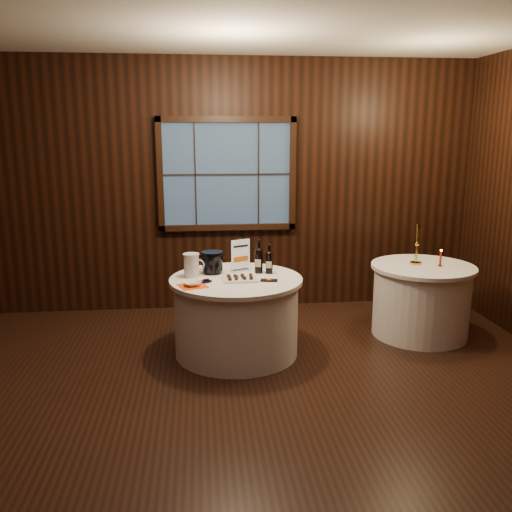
{
  "coord_description": "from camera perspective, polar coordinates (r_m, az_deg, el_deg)",
  "views": [
    {
      "loc": [
        -0.33,
        -4.02,
        2.14
      ],
      "look_at": [
        0.18,
        0.9,
        1.0
      ],
      "focal_mm": 38.0,
      "sensor_mm": 36.0,
      "label": 1
    }
  ],
  "objects": [
    {
      "name": "cracker_bowl",
      "position": [
        4.96,
        -6.7,
        -2.91
      ],
      "size": [
        0.17,
        0.17,
        0.04
      ],
      "primitive_type": "imported",
      "rotation": [
        0.0,
        0.0,
        0.17
      ],
      "color": "white",
      "rests_on": "orange_napkin"
    },
    {
      "name": "grape_bunch",
      "position": [
        5.05,
        -5.21,
        -2.66
      ],
      "size": [
        0.15,
        0.08,
        0.04
      ],
      "rotation": [
        0.0,
        0.0,
        0.28
      ],
      "color": "black",
      "rests_on": "main_table"
    },
    {
      "name": "main_table",
      "position": [
        5.33,
        -2.08,
        -6.29
      ],
      "size": [
        1.28,
        1.28,
        0.77
      ],
      "color": "white",
      "rests_on": "ground"
    },
    {
      "name": "ground",
      "position": [
        4.57,
        -1.15,
        -15.02
      ],
      "size": [
        6.0,
        6.0,
        0.0
      ],
      "primitive_type": "plane",
      "color": "black",
      "rests_on": "ground"
    },
    {
      "name": "red_candle",
      "position": [
        5.94,
        18.85,
        -0.38
      ],
      "size": [
        0.05,
        0.05,
        0.19
      ],
      "color": "gold",
      "rests_on": "side_table"
    },
    {
      "name": "port_bottle_left",
      "position": [
        5.36,
        0.29,
        -0.27
      ],
      "size": [
        0.08,
        0.09,
        0.34
      ],
      "rotation": [
        0.0,
        0.0,
        -0.29
      ],
      "color": "black",
      "rests_on": "main_table"
    },
    {
      "name": "orange_napkin",
      "position": [
        4.97,
        -6.69,
        -3.14
      ],
      "size": [
        0.3,
        0.3,
        0.0
      ],
      "primitive_type": "cube",
      "rotation": [
        0.0,
        0.0,
        0.35
      ],
      "color": "#F44C14",
      "rests_on": "main_table"
    },
    {
      "name": "sign_stand",
      "position": [
        5.44,
        -1.69,
        -0.43
      ],
      "size": [
        0.2,
        0.16,
        0.34
      ],
      "rotation": [
        0.0,
        0.0,
        0.43
      ],
      "color": "silver",
      "rests_on": "main_table"
    },
    {
      "name": "chocolate_plate",
      "position": [
        5.12,
        -1.69,
        -2.38
      ],
      "size": [
        0.35,
        0.24,
        0.05
      ],
      "rotation": [
        0.0,
        0.0,
        0.05
      ],
      "color": "white",
      "rests_on": "main_table"
    },
    {
      "name": "side_table",
      "position": [
        6.07,
        16.97,
        -4.44
      ],
      "size": [
        1.08,
        1.08,
        0.77
      ],
      "color": "white",
      "rests_on": "ground"
    },
    {
      "name": "chocolate_box",
      "position": [
        5.1,
        1.38,
        -2.58
      ],
      "size": [
        0.17,
        0.11,
        0.01
      ],
      "primitive_type": "cube",
      "rotation": [
        0.0,
        0.0,
        -0.18
      ],
      "color": "black",
      "rests_on": "main_table"
    },
    {
      "name": "back_wall",
      "position": [
        6.54,
        -3.07,
        7.67
      ],
      "size": [
        6.0,
        0.1,
        3.0
      ],
      "color": "black",
      "rests_on": "ground"
    },
    {
      "name": "port_bottle_right",
      "position": [
        5.35,
        1.4,
        -0.49
      ],
      "size": [
        0.07,
        0.08,
        0.3
      ],
      "rotation": [
        0.0,
        0.0,
        -0.18
      ],
      "color": "black",
      "rests_on": "main_table"
    },
    {
      "name": "ice_bucket",
      "position": [
        5.37,
        -4.61,
        -0.63
      ],
      "size": [
        0.22,
        0.22,
        0.22
      ],
      "color": "black",
      "rests_on": "main_table"
    },
    {
      "name": "brass_candlestick",
      "position": [
        5.96,
        16.55,
        0.63
      ],
      "size": [
        0.12,
        0.12,
        0.43
      ],
      "color": "gold",
      "rests_on": "side_table"
    },
    {
      "name": "glass_pitcher",
      "position": [
        5.27,
        -6.79,
        -0.94
      ],
      "size": [
        0.21,
        0.16,
        0.23
      ],
      "rotation": [
        0.0,
        0.0,
        -0.23
      ],
      "color": "white",
      "rests_on": "main_table"
    }
  ]
}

